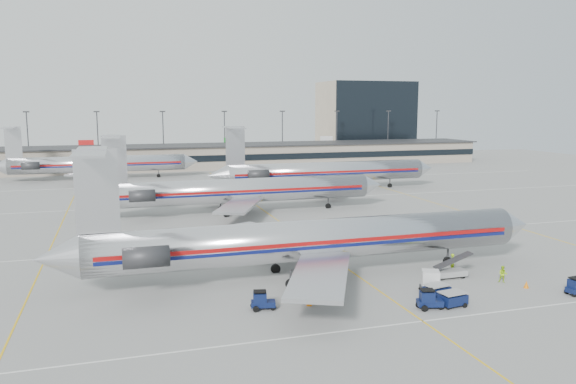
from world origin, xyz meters
name	(u,v)px	position (x,y,z in m)	size (l,w,h in m)	color
ground	(336,261)	(0.00, 0.00, 0.00)	(260.00, 260.00, 0.00)	gray
apron_markings	(306,240)	(0.00, 10.00, 0.01)	(160.00, 0.15, 0.02)	silver
terminal	(202,156)	(0.00, 97.97, 3.16)	(162.00, 17.00, 6.25)	gray
light_mast_row	(194,134)	(0.00, 112.00, 8.58)	(163.60, 0.40, 15.28)	#38383D
distant_building	(365,118)	(62.00, 128.00, 12.50)	(30.00, 20.00, 25.00)	tan
jet_foreground	(304,240)	(-5.23, -4.79, 3.77)	(49.63, 29.22, 12.99)	silver
jet_second_row	(236,190)	(-4.64, 29.86, 3.61)	(47.57, 28.01, 12.45)	silver
jet_third_row	(323,172)	(16.64, 48.69, 3.76)	(47.34, 29.12, 12.94)	silver
jet_back_row	(95,164)	(-26.94, 79.81, 3.57)	(45.03, 27.70, 12.31)	silver
tug_left	(262,301)	(-11.27, -11.92, 0.73)	(2.13, 1.36, 1.60)	#0A143A
tug_center	(429,300)	(1.83, -15.77, 0.76)	(2.26, 1.53, 1.68)	#0A143A
cart_inner	(452,299)	(4.07, -15.78, 0.65)	(2.33, 1.76, 1.22)	#0A143A
cart_outer	(437,291)	(3.96, -13.55, 0.63)	(2.32, 1.82, 1.18)	#0A143A
uld_container	(430,281)	(4.36, -11.84, 0.96)	(2.25, 2.11, 1.89)	#2D2D30
belt_loader	(448,271)	(8.08, -8.85, 0.64)	(4.50, 1.39, 2.39)	gray
ramp_worker_near	(453,262)	(9.81, -7.04, 0.90)	(0.66, 0.43, 1.81)	#90C112
ramp_worker_far	(503,274)	(12.21, -11.65, 0.81)	(0.79, 0.61, 1.62)	#9CD013
cone_right	(526,284)	(13.24, -13.62, 0.32)	(0.48, 0.48, 0.65)	orange
cone_left	(309,302)	(-7.25, -12.15, 0.33)	(0.48, 0.48, 0.66)	orange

